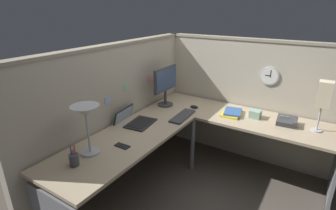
# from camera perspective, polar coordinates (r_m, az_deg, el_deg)

# --- Properties ---
(ground_plane) EXTENTS (6.80, 6.80, 0.00)m
(ground_plane) POSITION_cam_1_polar(r_m,az_deg,el_deg) (3.24, 6.46, -15.97)
(ground_plane) COLOR #4C443D
(cubicle_wall_back) EXTENTS (2.57, 0.12, 1.58)m
(cubicle_wall_back) POSITION_cam_1_polar(r_m,az_deg,el_deg) (3.02, -11.06, -1.82)
(cubicle_wall_back) COLOR #B7AD99
(cubicle_wall_back) RESTS_ON ground
(cubicle_wall_right) EXTENTS (0.12, 2.37, 1.58)m
(cubicle_wall_right) POSITION_cam_1_polar(r_m,az_deg,el_deg) (3.53, 17.18, 0.98)
(cubicle_wall_right) COLOR #B7AD99
(cubicle_wall_right) RESTS_ON ground
(desk) EXTENTS (2.35, 2.15, 0.73)m
(desk) POSITION_cam_1_polar(r_m,az_deg,el_deg) (2.77, 6.53, -7.38)
(desk) COLOR tan
(desk) RESTS_ON ground
(monitor) EXTENTS (0.46, 0.20, 0.50)m
(monitor) POSITION_cam_1_polar(r_m,az_deg,el_deg) (3.29, -0.57, 4.75)
(monitor) COLOR #38383D
(monitor) RESTS_ON desk
(laptop) EXTENTS (0.39, 0.42, 0.22)m
(laptop) POSITION_cam_1_polar(r_m,az_deg,el_deg) (2.91, -7.68, -3.36)
(laptop) COLOR #232326
(laptop) RESTS_ON desk
(keyboard) EXTENTS (0.44, 0.17, 0.02)m
(keyboard) POSITION_cam_1_polar(r_m,az_deg,el_deg) (3.03, 3.21, -2.45)
(keyboard) COLOR #38383D
(keyboard) RESTS_ON desk
(computer_mouse) EXTENTS (0.06, 0.10, 0.03)m
(computer_mouse) POSITION_cam_1_polar(r_m,az_deg,el_deg) (3.30, 5.78, -0.40)
(computer_mouse) COLOR black
(computer_mouse) RESTS_ON desk
(desk_lamp_dome) EXTENTS (0.24, 0.24, 0.44)m
(desk_lamp_dome) POSITION_cam_1_polar(r_m,az_deg,el_deg) (2.27, -17.63, -2.06)
(desk_lamp_dome) COLOR #B7BABF
(desk_lamp_dome) RESTS_ON desk
(pen_cup) EXTENTS (0.08, 0.08, 0.18)m
(pen_cup) POSITION_cam_1_polar(r_m,az_deg,el_deg) (2.27, -19.95, -11.20)
(pen_cup) COLOR #4C4C51
(pen_cup) RESTS_ON desk
(cell_phone) EXTENTS (0.07, 0.14, 0.01)m
(cell_phone) POSITION_cam_1_polar(r_m,az_deg,el_deg) (2.45, -10.03, -8.86)
(cell_phone) COLOR black
(cell_phone) RESTS_ON desk
(office_phone) EXTENTS (0.20, 0.22, 0.11)m
(office_phone) POSITION_cam_1_polar(r_m,az_deg,el_deg) (3.10, 24.78, -3.32)
(office_phone) COLOR #38383D
(office_phone) RESTS_ON desk
(book_stack) EXTENTS (0.31, 0.25, 0.04)m
(book_stack) POSITION_cam_1_polar(r_m,az_deg,el_deg) (3.18, 13.88, -1.67)
(book_stack) COLOR yellow
(book_stack) RESTS_ON desk
(desk_lamp_paper) EXTENTS (0.13, 0.13, 0.53)m
(desk_lamp_paper) POSITION_cam_1_polar(r_m,az_deg,el_deg) (2.99, 31.10, 1.77)
(desk_lamp_paper) COLOR #B7BABF
(desk_lamp_paper) RESTS_ON desk
(tissue_box) EXTENTS (0.12, 0.12, 0.09)m
(tissue_box) POSITION_cam_1_polar(r_m,az_deg,el_deg) (3.16, 18.63, -1.87)
(tissue_box) COLOR #8CAD99
(tissue_box) RESTS_ON desk
(wall_clock) EXTENTS (0.04, 0.22, 0.22)m
(wall_clock) POSITION_cam_1_polar(r_m,az_deg,el_deg) (3.32, 21.46, 5.91)
(wall_clock) COLOR #B7BABF
(pinned_note_leftmost) EXTENTS (0.09, 0.00, 0.09)m
(pinned_note_leftmost) POSITION_cam_1_polar(r_m,az_deg,el_deg) (3.30, -4.06, 5.90)
(pinned_note_leftmost) COLOR pink
(pinned_note_middle) EXTENTS (0.07, 0.00, 0.07)m
(pinned_note_middle) POSITION_cam_1_polar(r_m,az_deg,el_deg) (2.78, -13.15, 1.01)
(pinned_note_middle) COLOR #99B7E5
(pinned_note_rightmost) EXTENTS (0.07, 0.00, 0.07)m
(pinned_note_rightmost) POSITION_cam_1_polar(r_m,az_deg,el_deg) (2.97, -9.17, 3.99)
(pinned_note_rightmost) COLOR #8CCC99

